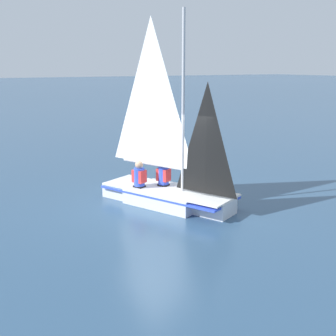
{
  "coord_description": "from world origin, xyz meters",
  "views": [
    {
      "loc": [
        -9.61,
        5.56,
        3.72
      ],
      "look_at": [
        0.0,
        0.0,
        1.01
      ],
      "focal_mm": 45.0,
      "sensor_mm": 36.0,
      "label": 1
    }
  ],
  "objects": [
    {
      "name": "ground_plane",
      "position": [
        0.0,
        0.0,
        0.0
      ],
      "size": [
        260.0,
        260.0,
        0.0
      ],
      "primitive_type": "plane",
      "color": "#2D4C6B"
    },
    {
      "name": "buoy_marker",
      "position": [
        9.18,
        -4.7,
        0.18
      ],
      "size": [
        0.5,
        0.5,
        1.1
      ],
      "color": "red",
      "rests_on": "ground_plane"
    },
    {
      "name": "sailor_crew",
      "position": [
        0.59,
        0.59,
        0.62
      ],
      "size": [
        0.42,
        0.4,
        1.16
      ],
      "rotation": [
        0.0,
        0.0,
        3.57
      ],
      "color": "black",
      "rests_on": "ground_plane"
    },
    {
      "name": "sailboat_main",
      "position": [
        0.04,
        0.02,
        0.73
      ],
      "size": [
        4.0,
        2.84,
        5.1
      ],
      "rotation": [
        0.0,
        0.0,
        3.57
      ],
      "color": "silver",
      "rests_on": "ground_plane"
    },
    {
      "name": "sailor_helm",
      "position": [
        0.38,
        -0.08,
        0.62
      ],
      "size": [
        0.42,
        0.4,
        1.16
      ],
      "rotation": [
        0.0,
        0.0,
        3.57
      ],
      "color": "black",
      "rests_on": "ground_plane"
    }
  ]
}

